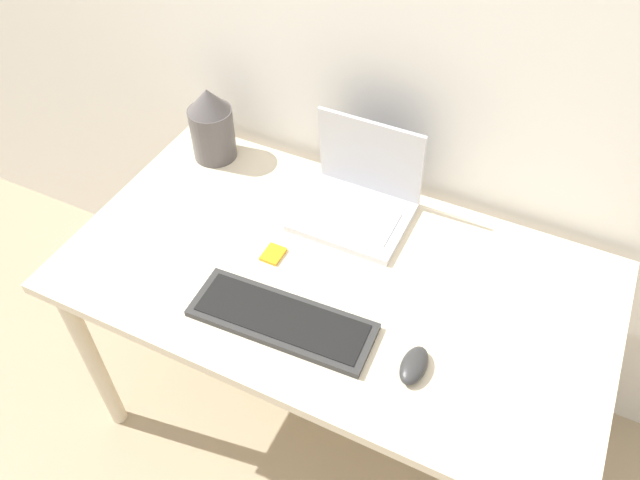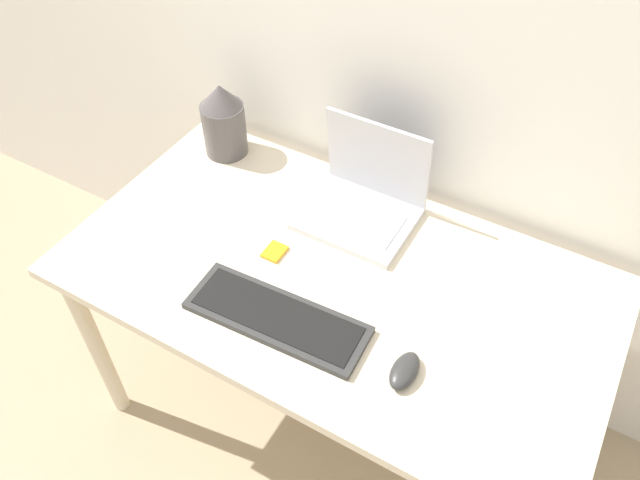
{
  "view_description": "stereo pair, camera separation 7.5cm",
  "coord_description": "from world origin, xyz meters",
  "px_view_note": "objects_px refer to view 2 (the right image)",
  "views": [
    {
      "loc": [
        0.42,
        -0.57,
        1.94
      ],
      "look_at": [
        -0.05,
        0.38,
        0.83
      ],
      "focal_mm": 35.0,
      "sensor_mm": 36.0,
      "label": 1
    },
    {
      "loc": [
        0.48,
        -0.53,
        1.94
      ],
      "look_at": [
        -0.05,
        0.38,
        0.83
      ],
      "focal_mm": 35.0,
      "sensor_mm": 36.0,
      "label": 2
    }
  ],
  "objects_px": {
    "mp3_player": "(275,252)",
    "keyboard": "(277,317)",
    "laptop": "(364,198)",
    "vase": "(223,120)",
    "mouse": "(405,371)"
  },
  "relations": [
    {
      "from": "laptop",
      "to": "keyboard",
      "type": "bearing_deg",
      "value": -91.26
    },
    {
      "from": "keyboard",
      "to": "mouse",
      "type": "distance_m",
      "value": 0.33
    },
    {
      "from": "mouse",
      "to": "laptop",
      "type": "bearing_deg",
      "value": 127.09
    },
    {
      "from": "keyboard",
      "to": "vase",
      "type": "xyz_separation_m",
      "value": [
        -0.48,
        0.47,
        0.1
      ]
    },
    {
      "from": "mouse",
      "to": "mp3_player",
      "type": "xyz_separation_m",
      "value": [
        -0.45,
        0.17,
        -0.01
      ]
    },
    {
      "from": "laptop",
      "to": "vase",
      "type": "height_order",
      "value": "laptop"
    },
    {
      "from": "keyboard",
      "to": "mouse",
      "type": "xyz_separation_m",
      "value": [
        0.33,
        0.01,
        0.01
      ]
    },
    {
      "from": "vase",
      "to": "laptop",
      "type": "bearing_deg",
      "value": -4.4
    },
    {
      "from": "laptop",
      "to": "keyboard",
      "type": "xyz_separation_m",
      "value": [
        -0.01,
        -0.43,
        -0.05
      ]
    },
    {
      "from": "keyboard",
      "to": "mp3_player",
      "type": "relative_size",
      "value": 7.07
    },
    {
      "from": "mp3_player",
      "to": "keyboard",
      "type": "bearing_deg",
      "value": -55.62
    },
    {
      "from": "keyboard",
      "to": "mp3_player",
      "type": "bearing_deg",
      "value": 124.38
    },
    {
      "from": "vase",
      "to": "mp3_player",
      "type": "relative_size",
      "value": 3.66
    },
    {
      "from": "laptop",
      "to": "mp3_player",
      "type": "distance_m",
      "value": 0.29
    },
    {
      "from": "mouse",
      "to": "mp3_player",
      "type": "height_order",
      "value": "mouse"
    }
  ]
}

